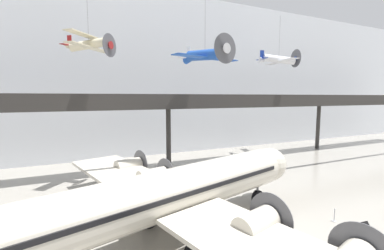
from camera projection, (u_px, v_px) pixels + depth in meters
ground_plane at (272, 242)px, 17.61m from camera, size 260.00×260.00×0.00m
hangar_back_wall at (151, 75)px, 44.03m from camera, size 140.00×3.00×27.28m
mezzanine_walkway at (171, 106)px, 35.45m from camera, size 110.00×3.20×10.29m
airliner_silver_main at (165, 195)px, 16.95m from camera, size 27.09×31.42×9.65m
suspended_plane_blue_trainer at (205, 55)px, 30.53m from camera, size 9.26×7.68×9.58m
suspended_plane_cream_biplane at (89, 44)px, 28.45m from camera, size 5.92×6.13×8.94m
suspended_plane_white_twin at (279, 60)px, 42.77m from camera, size 7.06×8.52×8.27m
stanchion_barrier at (334, 217)px, 20.49m from camera, size 0.36×0.36×1.08m
info_sign_pedestal at (364, 230)px, 18.23m from camera, size 0.17×0.78×1.24m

